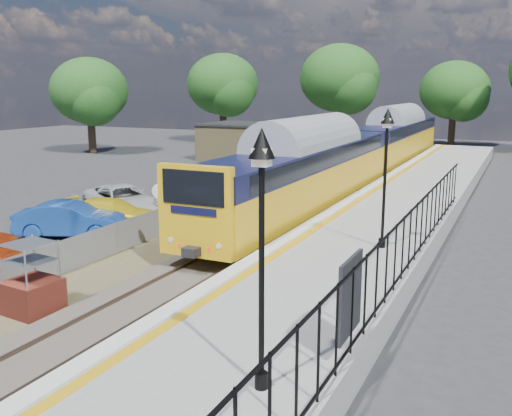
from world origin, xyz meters
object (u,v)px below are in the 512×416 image
Objects in this scene: brick_plinth at (31,280)px; car_blue at (71,220)px; victorian_lamp_north at (386,146)px; speed_sign at (160,207)px; train at (363,148)px; car_white at (123,200)px; car_yellow at (112,213)px; victorian_lamp_south at (262,201)px.

brick_plinth is 0.46× the size of car_blue.
speed_sign is (-7.80, -1.53, -2.45)m from victorian_lamp_north.
train reaches higher than car_white.
victorian_lamp_north is at bearing -110.71° from car_yellow.
car_white is (-5.74, 5.02, -1.12)m from speed_sign.
speed_sign is 7.71m from car_white.
victorian_lamp_south reaches higher than car_white.
car_blue is (-7.54, -18.03, -1.60)m from train.
speed_sign is at bearing 133.36° from victorian_lamp_south.
brick_plinth is at bearing -167.45° from car_blue.
car_yellow is (-12.30, 1.20, -3.65)m from victorian_lamp_north.
car_yellow is at bearing 174.45° from victorian_lamp_north.
victorian_lamp_south is 0.11× the size of train.
brick_plinth is (-2.50, -24.88, -1.35)m from train.
speed_sign is 5.40m from car_yellow.
victorian_lamp_south is 16.35m from car_blue.
victorian_lamp_south reaches higher than brick_plinth.
victorian_lamp_south reaches higher than car_yellow.
speed_sign reaches higher than car_white.
car_white is at bearing 117.24° from brick_plinth.
speed_sign is 0.61× the size of car_yellow.
victorian_lamp_south is 27.84m from train.
victorian_lamp_north is 1.69× the size of speed_sign.
victorian_lamp_north is 11.42m from brick_plinth.
speed_sign is at bearing -97.59° from train.
victorian_lamp_north is 8.32m from speed_sign.
victorian_lamp_south is 10.00m from victorian_lamp_north.
speed_sign is at bearing -121.94° from car_blue.
victorian_lamp_south is at bearing -62.91° from speed_sign.
victorian_lamp_north reaches higher than brick_plinth.
train is at bearing -46.46° from car_blue.
victorian_lamp_south is at bearing -148.97° from car_blue.
victorian_lamp_south reaches higher than car_blue.
victorian_lamp_north reaches higher than car_yellow.
brick_plinth is 0.40× the size of car_white.
victorian_lamp_north is 0.11× the size of train.
victorian_lamp_north is 14.43m from car_white.
speed_sign is at bearing -168.92° from victorian_lamp_north.
car_white reaches higher than car_yellow.
car_blue is at bearing 155.57° from speed_sign.
speed_sign is (-8.00, 8.47, -2.45)m from victorian_lamp_south.
speed_sign is at bearing 90.00° from brick_plinth.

